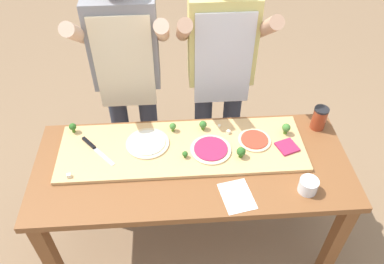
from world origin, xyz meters
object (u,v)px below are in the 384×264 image
Objects in this scene: cheese_crumble_c at (228,132)px; recipe_note at (237,196)px; prep_table at (192,176)px; pizza_whole_beet_magenta at (211,149)px; flour_cup at (308,186)px; cheese_crumble_a at (69,176)px; cook_right at (221,65)px; chefs_knife at (94,147)px; broccoli_floret_front_left at (173,127)px; cheese_crumble_b at (219,126)px; broccoli_floret_back_mid at (241,152)px; broccoli_floret_back_left at (286,128)px; broccoli_floret_front_mid at (185,154)px; cook_left at (127,69)px; broccoli_floret_center_left at (73,127)px; sauce_jar at (319,118)px; pizza_whole_white_garlic at (148,143)px; broccoli_floret_front_right at (203,125)px; pizza_slice_near_left at (287,147)px; pizza_whole_tomato_red at (254,140)px.

recipe_note is at bearing -91.91° from cheese_crumble_c.
pizza_whole_beet_magenta is (0.11, 0.07, 0.14)m from prep_table.
flour_cup is 0.36m from recipe_note.
cook_right is (0.86, 0.69, 0.17)m from cheese_crumble_a.
broccoli_floret_front_left reaches higher than chefs_knife.
chefs_knife is at bearing -170.20° from cheese_crumble_b.
broccoli_floret_back_mid is (0.80, -0.12, 0.03)m from chefs_knife.
cheese_crumble_b is at bearing 109.87° from broccoli_floret_back_mid.
chefs_knife is 0.99× the size of pizza_whole_beet_magenta.
broccoli_floret_back_left is at bearing 17.58° from prep_table.
prep_table is at bearing -35.65° from broccoli_floret_front_mid.
cheese_crumble_c is 0.74m from cook_left.
broccoli_floret_center_left is 0.34m from cheese_crumble_a.
cook_right is at bearing 89.16° from recipe_note.
broccoli_floret_back_mid is 1.18× the size of broccoli_floret_front_left.
broccoli_floret_center_left is (-0.13, 0.14, 0.03)m from chefs_knife.
broccoli_floret_front_mid reaches higher than prep_table.
broccoli_floret_front_left is at bearing 29.62° from cheese_crumble_a.
flour_cup is at bearing -22.54° from broccoli_floret_front_mid.
chefs_knife is at bearing -174.88° from cheese_crumble_c.
broccoli_floret_front_mid is at bearing -165.41° from sauce_jar.
pizza_whole_white_garlic is 16.16× the size of cheese_crumble_b.
recipe_note is (-0.55, -0.47, -0.07)m from sauce_jar.
broccoli_floret_front_right is 0.78m from cheese_crumble_a.
flour_cup is at bearing -50.67° from cheese_crumble_b.
prep_table is 1.02× the size of cook_left.
broccoli_floret_front_left reaches higher than pizza_whole_beet_magenta.
pizza_whole_white_garlic is 0.79m from broccoli_floret_back_left.
broccoli_floret_center_left is 1.32m from flour_cup.
pizza_whole_beet_magenta reaches higher than recipe_note.
broccoli_floret_back_left is (0.02, 0.11, 0.04)m from pizza_slice_near_left.
sauce_jar is at bearing 67.17° from flour_cup.
broccoli_floret_front_left is 0.52m from cook_right.
recipe_note is at bearing -112.92° from pizza_whole_tomato_red.
cook_left is (0.28, 0.69, 0.17)m from cheese_crumble_a.
pizza_whole_tomato_red is (0.36, 0.12, 0.14)m from prep_table.
cook_left reaches higher than pizza_whole_beet_magenta.
flour_cup is at bearing -7.20° from cheese_crumble_a.
flour_cup is (0.60, -0.25, -0.01)m from broccoli_floret_front_mid.
pizza_whole_white_garlic is 1.25× the size of recipe_note.
pizza_whole_white_garlic is (-0.60, 0.02, 0.00)m from pizza_whole_tomato_red.
broccoli_floret_front_right is at bearing 128.63° from broccoli_floret_back_mid.
broccoli_floret_front_right is at bearing 179.39° from sauce_jar.
pizza_whole_beet_magenta is 0.35m from pizza_whole_white_garlic.
cheese_crumble_c is (0.86, 0.27, -0.00)m from cheese_crumble_a.
broccoli_floret_back_mid is at bearing -3.12° from broccoli_floret_front_mid.
cheese_crumble_b is at bearing -34.34° from cook_left.
broccoli_floret_front_right is 0.47m from broccoli_floret_back_left.
chefs_knife is 0.46m from broccoli_floret_front_left.
chefs_knife is at bearing 174.63° from pizza_whole_beet_magenta.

